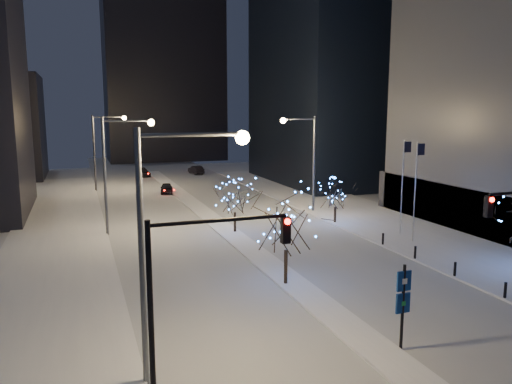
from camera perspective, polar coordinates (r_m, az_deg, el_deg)
name	(u,v)px	position (r m, az deg, el deg)	size (l,w,h in m)	color
ground	(393,365)	(23.00, 15.41, -18.48)	(160.00, 160.00, 0.00)	silver
road	(200,210)	(53.90, -6.42, -2.04)	(20.00, 130.00, 0.02)	silver
median	(212,219)	(49.14, -5.07, -3.05)	(2.00, 80.00, 0.15)	white
east_sidewalk	(403,229)	(46.61, 16.44, -4.09)	(10.00, 90.00, 0.15)	white
west_sidewalk	(54,262)	(38.00, -22.04, -7.44)	(8.00, 90.00, 0.15)	white
horizon_block	(163,60)	(110.44, -10.59, 14.61)	(24.00, 14.00, 42.00)	black
street_lamp_w_near	(169,220)	(19.16, -9.91, -3.18)	(4.40, 0.56, 10.00)	#595E66
street_lamp_w_mid	(117,159)	(43.76, -15.59, 3.63)	(4.40, 0.56, 10.00)	#595E66
street_lamp_w_far	(102,142)	(68.65, -17.18, 5.52)	(4.40, 0.56, 10.00)	#595E66
street_lamp_east	(306,151)	(51.63, 5.75, 4.70)	(3.90, 0.56, 10.00)	#595E66
traffic_signal_west	(195,279)	(17.83, -7.02, -9.87)	(5.26, 0.43, 7.00)	black
flagpoles	(409,182)	(42.62, 17.13, 1.11)	(1.35, 2.60, 8.00)	silver
bollards	(434,260)	(36.00, 19.67, -7.35)	(0.16, 12.16, 0.90)	black
car_near	(167,188)	(65.21, -10.19, 0.42)	(1.51, 3.76, 1.28)	black
car_mid	(196,170)	(84.17, -6.87, 2.53)	(1.45, 4.15, 1.37)	black
car_far	(143,173)	(82.29, -12.81, 2.18)	(1.83, 4.50, 1.31)	black
holiday_tree_median_near	(286,220)	(29.96, 3.47, -3.23)	(6.42, 6.42, 6.18)	black
holiday_tree_median_far	(235,197)	(42.98, -2.45, -0.57)	(3.85, 3.85, 4.68)	black
holiday_tree_plaza_far	(336,194)	(47.26, 9.08, -0.25)	(3.98, 3.98, 4.16)	black
wayfinding_sign	(403,298)	(23.33, 16.47, -11.57)	(0.70, 0.14, 3.96)	black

